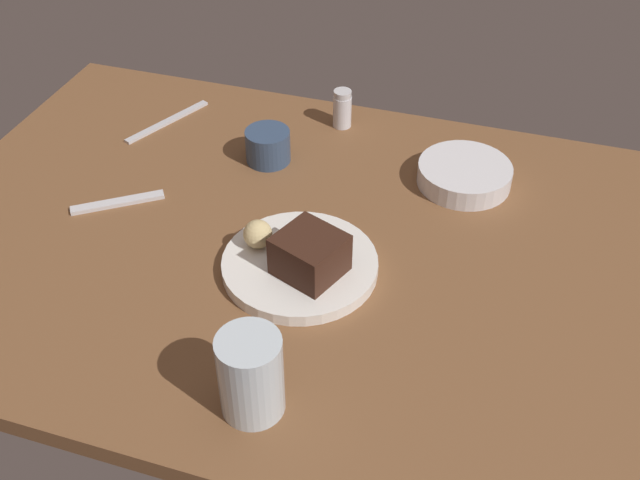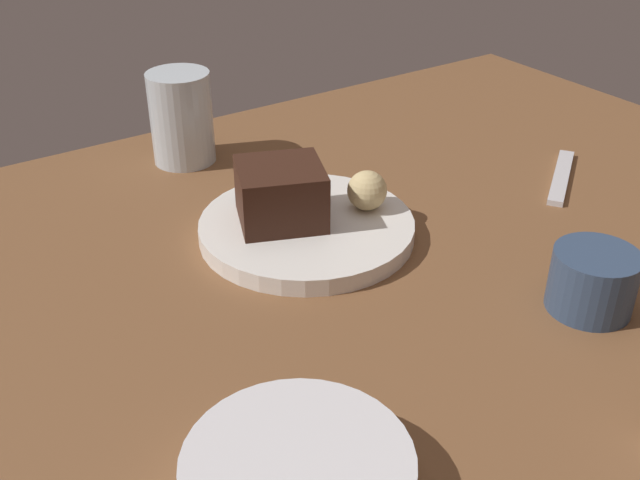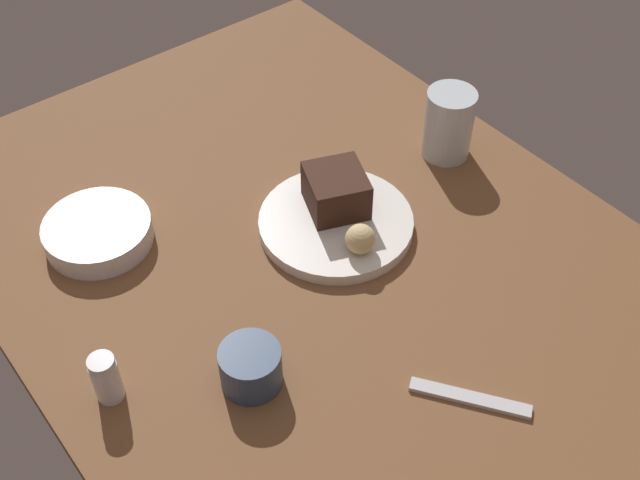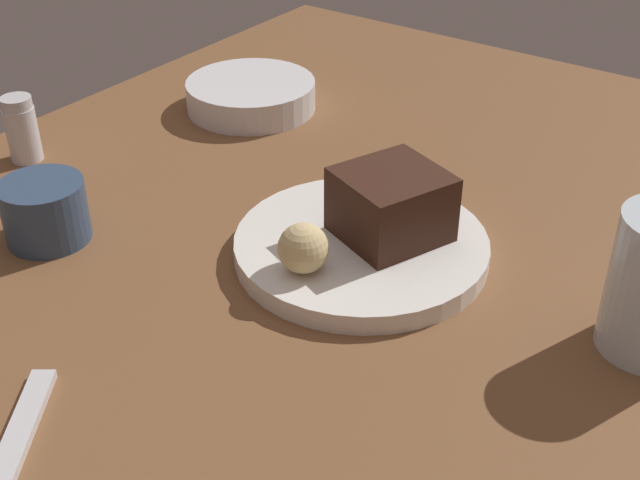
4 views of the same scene
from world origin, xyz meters
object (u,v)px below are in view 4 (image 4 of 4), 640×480
dessert_plate (361,247)px  side_bowl (251,95)px  salt_shaker (22,129)px  chocolate_cake_slice (391,204)px  bread_roll (303,248)px  dessert_spoon (18,451)px  coffee_cup (45,211)px

dessert_plate → side_bowl: side_bowl is taller
dessert_plate → side_bowl: 34.69cm
salt_shaker → chocolate_cake_slice: bearing=-80.0°
salt_shaker → side_bowl: salt_shaker is taller
chocolate_cake_slice → side_bowl: chocolate_cake_slice is taller
side_bowl → bread_roll: bearing=-133.8°
side_bowl → dessert_spoon: (-52.76, -23.18, -1.43)cm
bread_roll → side_bowl: bread_roll is taller
chocolate_cake_slice → coffee_cup: 31.74cm
chocolate_cake_slice → coffee_cup: size_ratio=1.13×
chocolate_cake_slice → salt_shaker: chocolate_cake_slice is taller
side_bowl → coffee_cup: size_ratio=2.01×
salt_shaker → dessert_plate: bearing=-82.5°
chocolate_cake_slice → bread_roll: size_ratio=2.02×
coffee_cup → dessert_spoon: bearing=-133.8°
dessert_plate → salt_shaker: salt_shaker is taller
bread_roll → dessert_spoon: 27.04cm
dessert_plate → bread_roll: bearing=169.3°
chocolate_cake_slice → side_bowl: size_ratio=0.56×
bread_roll → dessert_spoon: (-26.44, 4.26, -3.70)cm
dessert_plate → chocolate_cake_slice: chocolate_cake_slice is taller
side_bowl → dessert_plate: bearing=-124.0°
dessert_plate → chocolate_cake_slice: (2.10, -1.67, 4.03)cm
chocolate_cake_slice → salt_shaker: bearing=100.0°
dessert_spoon → salt_shaker: bearing=-164.4°
chocolate_cake_slice → bread_roll: bearing=161.7°
salt_shaker → side_bowl: 27.25cm
dessert_plate → chocolate_cake_slice: bearing=-38.5°
bread_roll → side_bowl: size_ratio=0.28×
side_bowl → coffee_cup: 33.99cm
salt_shaker → coffee_cup: salt_shaker is taller
chocolate_cake_slice → salt_shaker: size_ratio=1.21×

